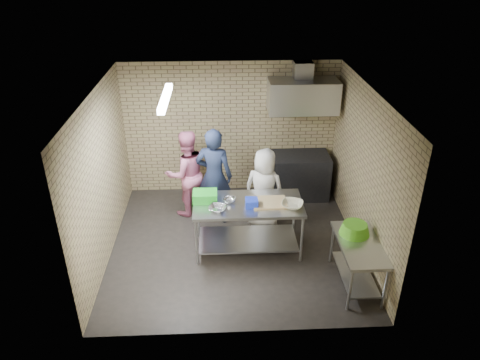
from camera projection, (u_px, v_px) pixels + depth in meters
name	position (u px, v px, depth m)	size (l,w,h in m)	color
floor	(235.00, 244.00, 7.84)	(4.20, 4.20, 0.00)	black
ceiling	(234.00, 93.00, 6.57)	(4.20, 4.20, 0.00)	black
back_wall	(231.00, 129.00, 8.97)	(4.20, 0.06, 2.70)	#98825F
front_wall	(240.00, 251.00, 5.44)	(4.20, 0.06, 2.70)	#98825F
left_wall	(102.00, 178.00, 7.11)	(0.06, 4.00, 2.70)	#98825F
right_wall	(364.00, 172.00, 7.29)	(0.06, 4.00, 2.70)	#98825F
prep_table	(248.00, 226.00, 7.53)	(1.78, 0.89, 0.89)	#ABAEB2
side_counter	(357.00, 263.00, 6.77)	(0.60, 1.20, 0.75)	silver
stove	(298.00, 176.00, 9.14)	(1.20, 0.70, 0.90)	black
range_hood	(303.00, 96.00, 8.41)	(1.30, 0.60, 0.60)	silver
hood_duct	(303.00, 70.00, 8.33)	(0.35, 0.30, 0.30)	#A5A8AD
wall_shelf	(316.00, 102.00, 8.67)	(0.80, 0.20, 0.04)	#3F2B19
fluorescent_fixture	(165.00, 98.00, 6.55)	(0.10, 1.25, 0.08)	white
green_crate	(205.00, 196.00, 7.36)	(0.40, 0.30, 0.16)	green
blue_tub	(252.00, 203.00, 7.20)	(0.20, 0.20, 0.13)	#1B36CF
cutting_board	(270.00, 202.00, 7.31)	(0.55, 0.42, 0.03)	tan
mixing_bowl_a	(217.00, 209.00, 7.10)	(0.28, 0.28, 0.07)	silver
mixing_bowl_b	(230.00, 200.00, 7.33)	(0.21, 0.21, 0.07)	#B3B5BB
ceramic_bowl	(292.00, 205.00, 7.20)	(0.34, 0.34, 0.08)	beige
green_basin	(355.00, 229.00, 6.77)	(0.46, 0.46, 0.17)	#59C626
bottle_red	(304.00, 97.00, 8.61)	(0.07, 0.07, 0.18)	#B22619
bottle_green	(324.00, 97.00, 8.63)	(0.06, 0.06, 0.15)	green
man_navy	(214.00, 176.00, 8.10)	(0.67, 0.44, 1.83)	#141B33
woman_pink	(187.00, 174.00, 8.37)	(0.82, 0.64, 1.68)	#D06E94
woman_white	(264.00, 189.00, 8.00)	(0.74, 0.48, 1.52)	white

